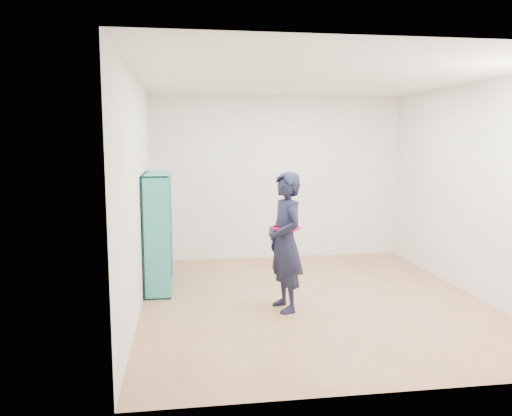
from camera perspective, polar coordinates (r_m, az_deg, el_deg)
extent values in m
plane|color=#8F6341|center=(6.11, 6.39, -10.37)|extent=(4.50, 4.50, 0.00)
plane|color=white|center=(5.85, 6.78, 14.63)|extent=(4.50, 4.50, 0.00)
cube|color=silver|center=(5.67, -13.38, 1.53)|extent=(0.02, 4.50, 2.60)
cube|color=silver|center=(6.64, 23.53, 1.97)|extent=(0.02, 4.50, 2.60)
cube|color=silver|center=(8.02, 2.47, 3.48)|extent=(4.00, 0.02, 2.60)
cube|color=silver|center=(3.73, 15.45, -1.66)|extent=(4.00, 0.02, 2.60)
cube|color=teal|center=(5.99, -11.36, -3.50)|extent=(0.32, 0.02, 1.48)
cube|color=teal|center=(7.06, -10.90, -1.80)|extent=(0.32, 0.02, 1.48)
cube|color=teal|center=(6.69, -10.94, -8.73)|extent=(0.32, 1.11, 0.02)
cube|color=teal|center=(6.44, -11.27, 3.82)|extent=(0.32, 1.11, 0.02)
cube|color=teal|center=(6.54, -12.43, -2.60)|extent=(0.02, 1.11, 1.48)
cube|color=teal|center=(6.35, -11.18, -2.86)|extent=(0.30, 0.02, 1.44)
cube|color=teal|center=(6.70, -11.03, -2.31)|extent=(0.30, 0.02, 1.44)
cube|color=teal|center=(6.60, -11.03, -5.65)|extent=(0.30, 1.06, 0.02)
cube|color=teal|center=(6.53, -11.11, -2.58)|extent=(0.30, 1.06, 0.02)
cube|color=teal|center=(6.47, -11.19, 0.55)|extent=(0.30, 1.06, 0.02)
cube|color=beige|center=(6.33, -10.94, -9.22)|extent=(0.20, 0.13, 0.05)
cube|color=black|center=(6.17, -10.98, -5.32)|extent=(0.17, 0.15, 0.24)
cube|color=maroon|center=(6.10, -11.07, -1.90)|extent=(0.17, 0.15, 0.27)
cube|color=silver|center=(6.11, -11.19, 0.48)|extent=(0.20, 0.13, 0.05)
cube|color=navy|center=(6.61, -10.75, -7.81)|extent=(0.17, 0.15, 0.21)
cube|color=brown|center=(6.51, -10.84, -4.56)|extent=(0.17, 0.15, 0.26)
cube|color=#BFB28C|center=(6.51, -10.96, -2.26)|extent=(0.20, 0.13, 0.05)
cube|color=#26594C|center=(6.41, -10.99, 1.43)|extent=(0.17, 0.15, 0.19)
cube|color=beige|center=(6.95, -10.63, -6.94)|extent=(0.17, 0.15, 0.23)
cube|color=black|center=(6.93, -10.75, -4.68)|extent=(0.20, 0.13, 0.05)
cube|color=maroon|center=(6.80, -10.78, -1.21)|extent=(0.17, 0.15, 0.20)
cube|color=silver|center=(6.76, -10.86, 1.99)|extent=(0.17, 0.15, 0.24)
imported|color=black|center=(5.55, 3.39, -3.88)|extent=(0.48, 0.63, 1.55)
torus|color=maroon|center=(5.52, 3.40, -2.28)|extent=(0.38, 0.38, 0.04)
cube|color=silver|center=(5.56, 1.70, -2.76)|extent=(0.05, 0.09, 0.13)
cube|color=black|center=(5.56, 1.70, -2.76)|extent=(0.05, 0.08, 0.13)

